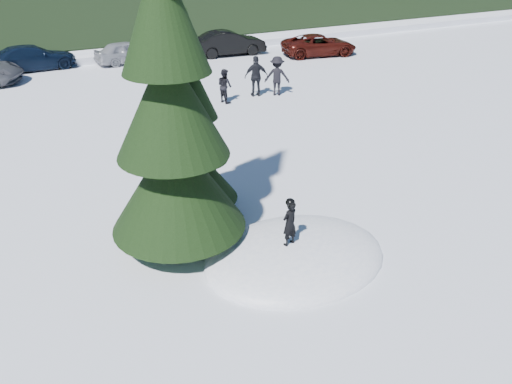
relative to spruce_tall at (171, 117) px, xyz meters
name	(u,v)px	position (x,y,z in m)	size (l,w,h in m)	color
ground	(295,258)	(2.20, -1.80, -3.32)	(200.00, 200.00, 0.00)	white
snow_mound	(295,258)	(2.20, -1.80, -3.32)	(4.48, 3.52, 0.96)	white
spruce_tall	(171,117)	(0.00, 0.00, 0.00)	(3.20, 3.20, 8.60)	black
spruce_short	(194,140)	(1.00, 1.40, -1.22)	(2.20, 2.20, 5.37)	black
child_skier	(290,223)	(1.99, -1.83, -2.28)	(0.41, 0.27, 1.12)	black
adult_0	(225,86)	(5.75, 10.11, -2.57)	(0.73, 0.57, 1.51)	black
adult_1	(256,76)	(7.43, 10.30, -2.39)	(1.09, 0.46, 1.87)	black
adult_2	(277,76)	(8.38, 10.03, -2.42)	(1.17, 0.67, 1.80)	black
car_3	(33,58)	(-1.27, 20.46, -2.64)	(1.89, 4.65, 1.35)	black
car_4	(127,52)	(3.81, 19.69, -2.68)	(1.50, 3.74, 1.27)	#999AA1
car_5	(229,43)	(9.98, 18.86, -2.58)	(1.57, 4.49, 1.48)	black
car_6	(319,45)	(14.90, 16.21, -2.68)	(2.14, 4.63, 1.29)	#3B0F0A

